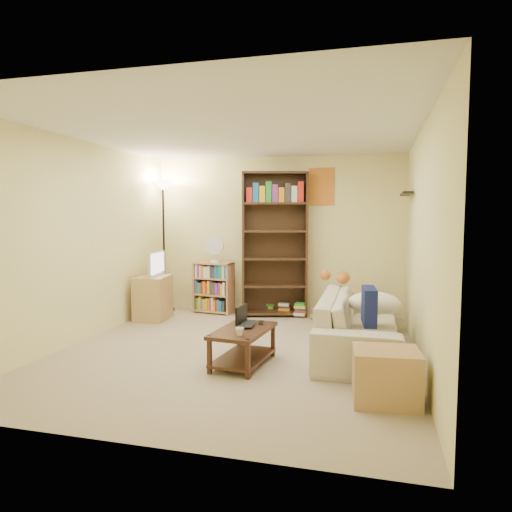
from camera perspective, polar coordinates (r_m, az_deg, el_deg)
name	(u,v)px	position (r m, az deg, el deg)	size (l,w,h in m)	color
room	(235,211)	(5.18, -2.60, 5.68)	(4.50, 4.54, 2.52)	#BAA98C
sofa	(359,323)	(5.47, 12.79, -8.16)	(0.88, 2.24, 0.65)	beige
navy_pillow	(369,306)	(4.94, 13.95, -6.09)	(0.43, 0.13, 0.39)	navy
cream_blanket	(374,303)	(5.48, 14.54, -5.70)	(0.60, 0.43, 0.26)	white
tabby_cat	(340,277)	(6.26, 10.42, -2.62)	(0.51, 0.18, 0.18)	#CD6D2B
coffee_table	(243,342)	(4.88, -1.62, -10.70)	(0.57, 0.91, 0.38)	#3D2117
laptop	(252,325)	(4.95, -0.48, -8.59)	(0.26, 0.37, 0.03)	black
laptop_screen	(241,314)	(4.97, -1.84, -7.32)	(0.01, 0.29, 0.19)	white
mug	(240,332)	(4.56, -2.06, -9.44)	(0.10, 0.10, 0.08)	white
tv_remote	(261,323)	(5.07, 0.64, -8.32)	(0.05, 0.15, 0.02)	black
tv_stand	(153,298)	(7.11, -12.74, -5.11)	(0.44, 0.61, 0.66)	tan
television	(152,264)	(7.04, -12.82, -1.00)	(0.16, 0.65, 0.37)	black
tall_bookshelf	(274,241)	(7.08, 2.32, 1.92)	(1.06, 0.59, 2.24)	#3A2116
short_bookshelf	(213,288)	(7.40, -5.35, -3.97)	(0.67, 0.35, 0.82)	tan
desk_fan	(215,248)	(7.27, -5.17, 0.98)	(0.29, 0.16, 0.43)	white
floor_lamp	(163,208)	(7.59, -11.52, 5.95)	(0.36, 0.36, 2.13)	black
side_table	(362,307)	(6.88, 13.16, -6.18)	(0.43, 0.43, 0.49)	tan
end_cabinet	(386,376)	(4.10, 15.94, -14.22)	(0.54, 0.45, 0.45)	tan
book_stacks	(302,311)	(7.11, 5.73, -6.90)	(1.26, 0.54, 0.23)	red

